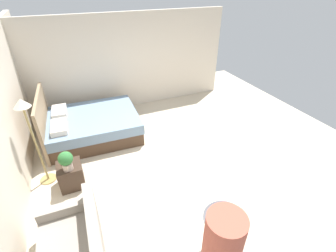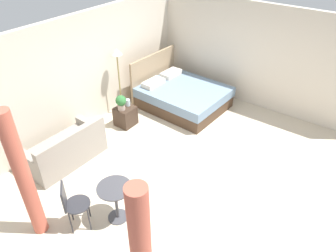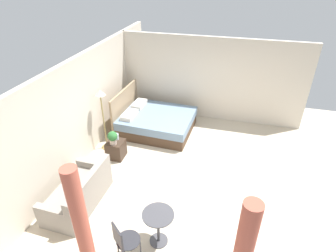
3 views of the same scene
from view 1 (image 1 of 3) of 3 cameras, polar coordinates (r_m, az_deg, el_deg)
The scene contains 8 objects.
ground_plane at distance 5.06m, azimuth 2.04°, elevation -9.34°, with size 9.11×8.62×0.02m, color beige.
wall_right at distance 6.98m, azimuth -8.78°, elevation 14.75°, with size 0.12×5.62×2.59m, color beige.
bed at distance 6.03m, azimuth -17.86°, elevation 0.23°, with size 1.81×2.16×1.21m.
nightstand at distance 4.83m, azimuth -22.05°, elevation -10.78°, with size 0.44×0.42×0.47m.
potted_plant at distance 4.48m, azimuth -23.12°, elevation -7.47°, with size 0.25×0.25×0.36m.
vase at distance 4.73m, azimuth -23.04°, elevation -7.04°, with size 0.12×0.12×0.16m.
floor_lamp at distance 4.57m, azimuth -30.37°, elevation 0.90°, with size 0.30×0.30×1.72m.
balcony_table at distance 3.54m, azimuth 12.98°, elevation -22.75°, with size 0.57×0.57×0.71m.
Camera 1 is at (-3.41, 1.66, 3.34)m, focal length 25.63 mm.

